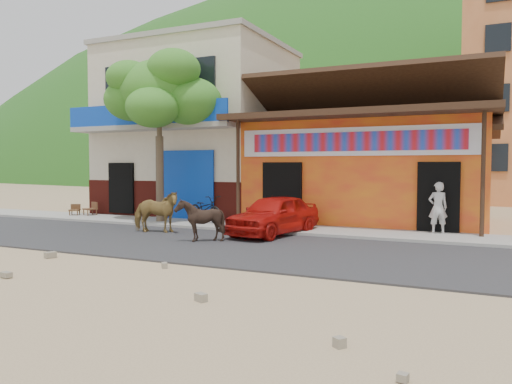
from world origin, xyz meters
TOP-DOWN VIEW (x-y plane):
  - ground at (0.00, 0.00)m, footprint 120.00×120.00m
  - road at (0.00, 2.50)m, footprint 60.00×5.00m
  - sidewalk at (0.00, 6.00)m, footprint 60.00×2.00m
  - dance_club at (2.00, 10.00)m, footprint 8.00×6.00m
  - cafe_building at (-5.50, 10.00)m, footprint 7.00×6.00m
  - hillside at (0.00, 70.00)m, footprint 100.00×40.00m
  - tree at (-4.60, 5.80)m, footprint 3.00×3.00m
  - cow_tan at (-3.25, 3.71)m, footprint 1.64×1.06m
  - cow_dark at (-1.07, 2.74)m, footprint 1.14×1.03m
  - red_car at (0.21, 4.80)m, footprint 2.01×3.70m
  - scooter at (-2.96, 6.15)m, footprint 1.88×1.28m
  - pedestrian at (4.63, 6.58)m, footprint 0.64×0.53m
  - cafe_chair_left at (-8.44, 6.41)m, footprint 0.58×0.58m
  - cafe_chair_right at (-9.00, 6.14)m, footprint 0.51×0.51m

SIDE VIEW (x-z plane):
  - ground at x=0.00m, z-range 0.00..0.00m
  - road at x=0.00m, z-range 0.00..0.04m
  - sidewalk at x=0.00m, z-range 0.00..0.12m
  - cafe_chair_right at x=-9.00m, z-range 0.12..0.93m
  - scooter at x=-2.96m, z-range 0.12..1.05m
  - cafe_chair_left at x=-8.44m, z-range 0.12..1.09m
  - cow_dark at x=-1.07m, z-range 0.04..1.21m
  - red_car at x=0.21m, z-range 0.04..1.23m
  - cow_tan at x=-3.25m, z-range 0.04..1.32m
  - pedestrian at x=4.63m, z-range 0.12..1.62m
  - dance_club at x=2.00m, z-range 0.00..3.60m
  - tree at x=-4.60m, z-range 0.12..6.12m
  - cafe_building at x=-5.50m, z-range 0.00..7.00m
  - hillside at x=0.00m, z-range 0.00..24.00m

